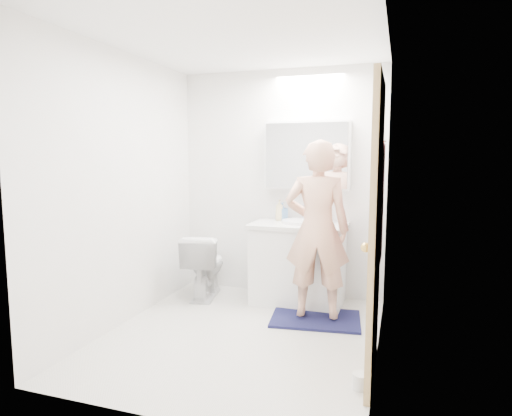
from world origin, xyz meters
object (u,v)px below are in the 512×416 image
at_px(vanity_cabinet, 298,265).
at_px(soap_bottle_a, 279,210).
at_px(medicine_cabinet, 307,156).
at_px(toothbrush_cup, 323,218).
at_px(toilet_paper_roll, 361,381).
at_px(soap_bottle_b, 282,211).
at_px(person, 317,229).
at_px(toilet, 205,265).

xyz_separation_m(vanity_cabinet, soap_bottle_a, (-0.24, 0.15, 0.54)).
xyz_separation_m(vanity_cabinet, medicine_cabinet, (0.03, 0.21, 1.11)).
distance_m(toothbrush_cup, toilet_paper_roll, 1.94).
height_order(soap_bottle_b, toothbrush_cup, soap_bottle_b).
height_order(medicine_cabinet, toilet_paper_roll, medicine_cabinet).
bearing_deg(soap_bottle_a, toilet_paper_roll, -58.85).
bearing_deg(vanity_cabinet, person, -58.40).
bearing_deg(toothbrush_cup, person, -85.52).
distance_m(vanity_cabinet, person, 0.68).
distance_m(person, soap_bottle_b, 0.78).
relative_size(vanity_cabinet, toothbrush_cup, 8.51).
xyz_separation_m(soap_bottle_b, toothbrush_cup, (0.44, -0.02, -0.04)).
xyz_separation_m(toilet, toothbrush_cup, (1.21, 0.28, 0.53)).
xyz_separation_m(vanity_cabinet, soap_bottle_b, (-0.22, 0.18, 0.52)).
distance_m(vanity_cabinet, toilet_paper_roll, 1.73).
relative_size(toilet, person, 0.43).
height_order(person, soap_bottle_a, person).
relative_size(toilet, toilet_paper_roll, 6.19).
relative_size(soap_bottle_a, toilet_paper_roll, 2.02).
bearing_deg(person, soap_bottle_b, -58.64).
relative_size(vanity_cabinet, soap_bottle_b, 4.80).
height_order(soap_bottle_b, toilet_paper_roll, soap_bottle_b).
bearing_deg(medicine_cabinet, vanity_cabinet, -98.66).
height_order(vanity_cabinet, toilet_paper_roll, vanity_cabinet).
bearing_deg(soap_bottle_a, toothbrush_cup, 1.24).
bearing_deg(vanity_cabinet, medicine_cabinet, 81.34).
bearing_deg(vanity_cabinet, toilet, -173.40).
distance_m(toilet, person, 1.39).
relative_size(person, soap_bottle_b, 8.48).
height_order(medicine_cabinet, toothbrush_cup, medicine_cabinet).
relative_size(soap_bottle_a, soap_bottle_b, 1.18).
distance_m(medicine_cabinet, soap_bottle_a, 0.64).
height_order(person, soap_bottle_b, person).
height_order(medicine_cabinet, soap_bottle_b, medicine_cabinet).
bearing_deg(toilet_paper_roll, soap_bottle_b, 120.06).
distance_m(toilet, soap_bottle_a, 0.99).
xyz_separation_m(vanity_cabinet, toothbrush_cup, (0.22, 0.16, 0.48)).
height_order(person, toilet_paper_roll, person).
relative_size(medicine_cabinet, soap_bottle_b, 4.69).
relative_size(vanity_cabinet, medicine_cabinet, 1.02).
bearing_deg(person, toilet_paper_roll, 107.54).
relative_size(medicine_cabinet, toilet, 1.29).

